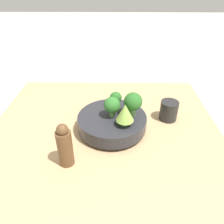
# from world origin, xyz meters

# --- Properties ---
(ground_plane) EXTENTS (6.00, 6.00, 0.00)m
(ground_plane) POSITION_xyz_m (0.00, 0.00, 0.00)
(ground_plane) COLOR beige
(table) EXTENTS (0.93, 0.84, 0.04)m
(table) POSITION_xyz_m (0.00, 0.00, 0.02)
(table) COLOR tan
(table) RESTS_ON ground_plane
(bowl) EXTENTS (0.27, 0.27, 0.06)m
(bowl) POSITION_xyz_m (0.03, -0.01, 0.07)
(bowl) COLOR #28282D
(bowl) RESTS_ON table
(romanesco_piece_near) EXTENTS (0.07, 0.07, 0.09)m
(romanesco_piece_near) POSITION_xyz_m (0.08, -0.06, 0.15)
(romanesco_piece_near) COLOR #609347
(romanesco_piece_near) RESTS_ON bowl
(broccoli_floret_right) EXTENTS (0.07, 0.07, 0.10)m
(broccoli_floret_right) POSITION_xyz_m (0.11, -0.00, 0.16)
(broccoli_floret_right) COLOR #6BA34C
(broccoli_floret_right) RESTS_ON bowl
(broccoli_floret_back) EXTENTS (0.05, 0.05, 0.07)m
(broccoli_floret_back) POSITION_xyz_m (0.04, 0.06, 0.14)
(broccoli_floret_back) COLOR #6BA34C
(broccoli_floret_back) RESTS_ON bowl
(broccoli_floret_center) EXTENTS (0.06, 0.06, 0.08)m
(broccoli_floret_center) POSITION_xyz_m (0.03, -0.01, 0.15)
(broccoli_floret_center) COLOR #609347
(broccoli_floret_center) RESTS_ON bowl
(cup) EXTENTS (0.07, 0.07, 0.08)m
(cup) POSITION_xyz_m (0.27, 0.07, 0.08)
(cup) COLOR black
(cup) RESTS_ON table
(pepper_mill) EXTENTS (0.05, 0.05, 0.16)m
(pepper_mill) POSITION_xyz_m (-0.12, -0.19, 0.11)
(pepper_mill) COLOR brown
(pepper_mill) RESTS_ON table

